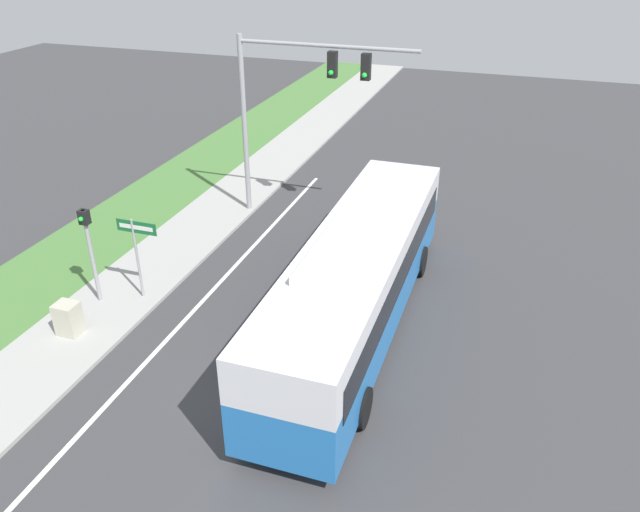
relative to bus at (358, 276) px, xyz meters
The scene contains 8 objects.
ground_plane 4.59m from the bus, 109.46° to the right, with size 80.00×80.00×0.00m, color #38383A.
sidewalk 8.76m from the bus, 152.38° to the right, with size 2.80×80.00×0.12m.
lane_divider_near 6.64m from the bus, 141.51° to the right, with size 0.14×30.00×0.01m.
bus is the anchor object (origin of this frame).
signal_gantry 8.67m from the bus, 123.84° to the left, with size 6.74×0.41×7.01m.
pedestrian_signal 8.09m from the bus, behind, with size 0.28×0.34×3.20m.
street_sign 6.80m from the bus, behind, with size 1.34×0.08×2.81m.
utility_cabinet 8.35m from the bus, 158.81° to the right, with size 0.65×0.57×0.98m.
Camera 1 is at (5.24, -10.70, 10.70)m, focal length 35.00 mm.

